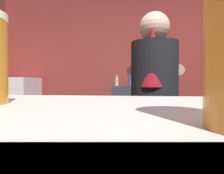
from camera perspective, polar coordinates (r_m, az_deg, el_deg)
wall_back at (r=3.46m, az=9.97°, el=4.70°), size 5.20×0.10×2.70m
prep_counter at (r=2.12m, az=21.10°, el=-17.23°), size 2.10×0.60×0.93m
back_shelf at (r=3.23m, az=8.70°, el=-9.39°), size 0.94×0.36×1.09m
mini_fridge at (r=3.63m, az=-24.92°, el=-7.28°), size 0.56×0.58×1.22m
bartender at (r=1.52m, az=11.71°, el=-5.60°), size 0.47×0.54×1.64m
mixing_bowl at (r=1.94m, az=5.57°, el=-4.21°), size 0.17×0.17×0.05m
chefs_knife at (r=1.96m, az=19.23°, el=-4.77°), size 0.24×0.08×0.01m
bottle_olive_oil at (r=3.22m, az=1.32°, el=1.64°), size 0.05×0.05×0.19m
bottle_vinegar at (r=3.24m, az=5.23°, el=1.87°), size 0.07×0.07×0.23m
bottle_soy at (r=3.27m, az=9.46°, el=2.06°), size 0.07×0.07×0.25m
bottle_hot_sauce at (r=3.24m, az=7.21°, el=1.79°), size 0.08×0.08×0.21m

